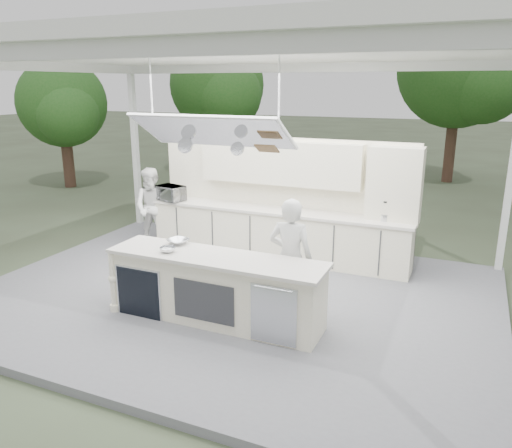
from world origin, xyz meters
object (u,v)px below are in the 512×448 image
at_px(head_chef, 291,258).
at_px(sous_chef, 153,208).
at_px(back_counter, 276,233).
at_px(demo_island, 214,288).

bearing_deg(head_chef, sous_chef, -30.70).
height_order(back_counter, head_chef, head_chef).
distance_m(demo_island, head_chef, 1.14).
height_order(demo_island, head_chef, head_chef).
bearing_deg(back_counter, sous_chef, -172.13).
relative_size(demo_island, head_chef, 1.81).
height_order(head_chef, sous_chef, head_chef).
xyz_separation_m(back_counter, head_chef, (1.08, -2.23, 0.38)).
height_order(back_counter, sous_chef, sous_chef).
distance_m(back_counter, head_chef, 2.51).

